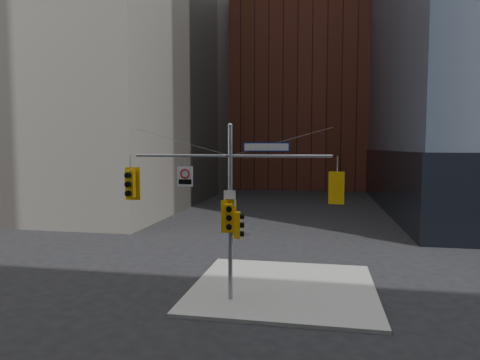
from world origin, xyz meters
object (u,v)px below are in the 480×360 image
at_px(traffic_light_west_arm, 131,184).
at_px(regulatory_sign_arm, 185,176).
at_px(traffic_light_east_arm, 337,188).
at_px(traffic_light_pole_side, 238,225).
at_px(traffic_light_pole_front, 229,217).
at_px(signal_assembly, 230,195).
at_px(street_sign_blade, 266,147).

distance_m(traffic_light_west_arm, regulatory_sign_arm, 2.44).
bearing_deg(traffic_light_west_arm, traffic_light_east_arm, 3.86).
relative_size(traffic_light_pole_side, traffic_light_pole_front, 0.81).
bearing_deg(traffic_light_pole_front, traffic_light_pole_side, 25.80).
relative_size(signal_assembly, street_sign_blade, 4.29).
xyz_separation_m(traffic_light_west_arm, traffic_light_east_arm, (8.47, -0.01, 0.00)).
bearing_deg(traffic_light_pole_front, street_sign_blade, -4.20).
height_order(traffic_light_west_arm, street_sign_blade, street_sign_blade).
relative_size(signal_assembly, traffic_light_east_arm, 6.43).
bearing_deg(traffic_light_east_arm, traffic_light_pole_front, 13.78).
distance_m(traffic_light_west_arm, traffic_light_pole_side, 4.88).
relative_size(traffic_light_east_arm, traffic_light_pole_front, 0.95).
distance_m(street_sign_blade, regulatory_sign_arm, 3.53).
bearing_deg(street_sign_blade, traffic_light_pole_front, -167.12).
height_order(traffic_light_pole_front, street_sign_blade, street_sign_blade).
xyz_separation_m(traffic_light_pole_side, street_sign_blade, (1.12, -0.01, 3.14)).
xyz_separation_m(traffic_light_west_arm, traffic_light_pole_side, (4.61, -0.00, -1.59)).
relative_size(signal_assembly, regulatory_sign_arm, 9.75).
bearing_deg(street_sign_blade, regulatory_sign_arm, -177.27).
bearing_deg(regulatory_sign_arm, street_sign_blade, 1.56).
distance_m(signal_assembly, traffic_light_pole_front, 0.89).
distance_m(signal_assembly, traffic_light_west_arm, 4.31).
xyz_separation_m(traffic_light_pole_front, regulatory_sign_arm, (-1.88, 0.25, 1.61)).
height_order(signal_assembly, traffic_light_pole_front, signal_assembly).
xyz_separation_m(signal_assembly, street_sign_blade, (1.45, 0.00, 1.93)).
distance_m(traffic_light_pole_side, regulatory_sign_arm, 2.96).
height_order(traffic_light_east_arm, traffic_light_pole_side, traffic_light_east_arm).
bearing_deg(traffic_light_pole_side, street_sign_blade, -97.07).
height_order(traffic_light_pole_side, street_sign_blade, street_sign_blade).
xyz_separation_m(traffic_light_east_arm, regulatory_sign_arm, (-6.07, -0.02, 0.38)).
distance_m(traffic_light_east_arm, traffic_light_pole_side, 4.17).
bearing_deg(street_sign_blade, traffic_light_east_arm, 2.28).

